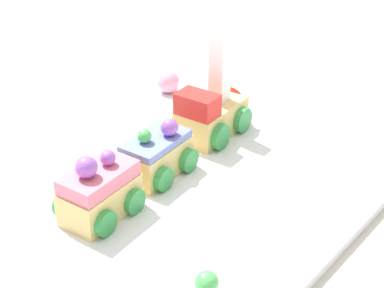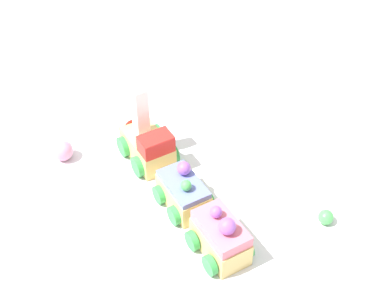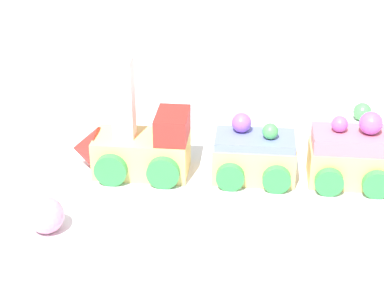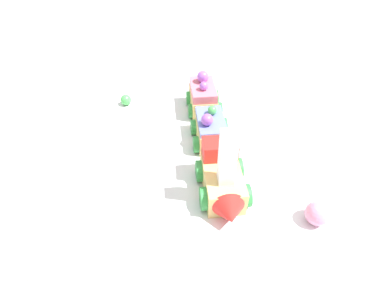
# 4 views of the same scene
# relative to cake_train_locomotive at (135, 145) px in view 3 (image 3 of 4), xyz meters

# --- Properties ---
(ground_plane) EXTENTS (10.00, 10.00, 0.00)m
(ground_plane) POSITION_rel_cake_train_locomotive_xyz_m (-0.09, -0.02, -0.04)
(ground_plane) COLOR beige
(display_board) EXTENTS (0.73, 0.42, 0.01)m
(display_board) POSITION_rel_cake_train_locomotive_xyz_m (-0.09, -0.02, -0.03)
(display_board) COLOR white
(display_board) RESTS_ON ground_plane
(cake_train_locomotive) EXTENTS (0.12, 0.07, 0.12)m
(cake_train_locomotive) POSITION_rel_cake_train_locomotive_xyz_m (0.00, 0.00, 0.00)
(cake_train_locomotive) COLOR #E5C675
(cake_train_locomotive) RESTS_ON display_board
(cake_car_blueberry) EXTENTS (0.08, 0.07, 0.06)m
(cake_car_blueberry) POSITION_rel_cake_train_locomotive_xyz_m (-0.12, -0.01, -0.01)
(cake_car_blueberry) COLOR #E5C675
(cake_car_blueberry) RESTS_ON display_board
(cake_car_strawberry) EXTENTS (0.08, 0.07, 0.07)m
(cake_car_strawberry) POSITION_rel_cake_train_locomotive_xyz_m (-0.21, -0.01, -0.00)
(cake_car_strawberry) COLOR #E5C675
(cake_car_strawberry) RESTS_ON display_board
(gumball_pink) EXTENTS (0.03, 0.03, 0.03)m
(gumball_pink) POSITION_rel_cake_train_locomotive_xyz_m (0.05, 0.12, -0.01)
(gumball_pink) COLOR pink
(gumball_pink) RESTS_ON display_board
(gumball_green) EXTENTS (0.02, 0.02, 0.02)m
(gumball_green) POSITION_rel_cake_train_locomotive_xyz_m (-0.23, -0.16, -0.02)
(gumball_green) COLOR #4CBC56
(gumball_green) RESTS_ON display_board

